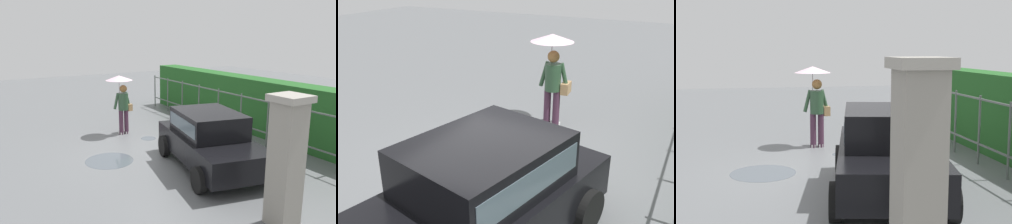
# 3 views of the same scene
# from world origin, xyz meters

# --- Properties ---
(ground_plane) EXTENTS (40.00, 40.00, 0.00)m
(ground_plane) POSITION_xyz_m (0.00, 0.00, 0.00)
(ground_plane) COLOR slate
(car) EXTENTS (3.97, 2.49, 1.48)m
(car) POSITION_xyz_m (1.57, 0.61, 0.80)
(car) COLOR black
(car) RESTS_ON ground
(pedestrian) EXTENTS (0.91, 0.91, 2.04)m
(pedestrian) POSITION_xyz_m (-2.45, -0.07, 1.44)
(pedestrian) COLOR #47283D
(pedestrian) RESTS_ON ground
(gate_pillar) EXTENTS (0.60, 0.60, 2.42)m
(gate_pillar) POSITION_xyz_m (4.49, 0.07, 1.24)
(gate_pillar) COLOR gray
(gate_pillar) RESTS_ON ground
(fence_section) EXTENTS (11.92, 0.05, 1.50)m
(fence_section) POSITION_xyz_m (-0.01, 3.13, 0.83)
(fence_section) COLOR #59605B
(fence_section) RESTS_ON ground
(puddle_near) EXTENTS (1.33, 1.33, 0.00)m
(puddle_near) POSITION_xyz_m (-0.20, -1.45, 0.00)
(puddle_near) COLOR #4C545B
(puddle_near) RESTS_ON ground
(puddle_far) EXTENTS (0.50, 0.50, 0.00)m
(puddle_far) POSITION_xyz_m (-1.49, 0.44, 0.00)
(puddle_far) COLOR #4C545B
(puddle_far) RESTS_ON ground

